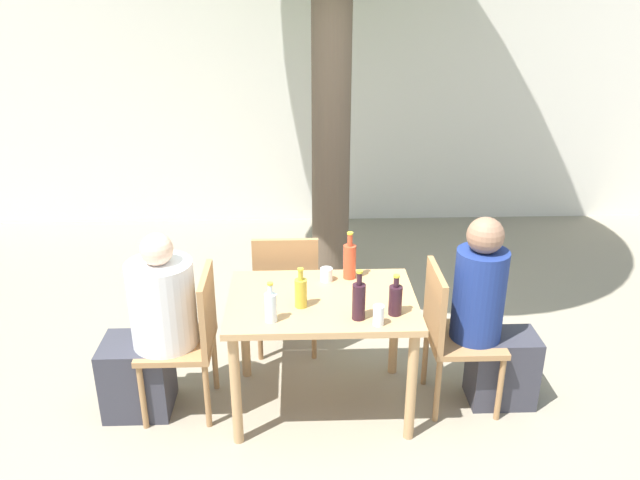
{
  "coord_description": "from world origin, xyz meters",
  "views": [
    {
      "loc": [
        -0.13,
        -3.27,
        2.5
      ],
      "look_at": [
        0.0,
        0.3,
        1.01
      ],
      "focal_mm": 35.0,
      "sensor_mm": 36.0,
      "label": 1
    }
  ],
  "objects_px": {
    "patio_chair_1": "(451,329)",
    "drinking_glass_1": "(379,315)",
    "wine_bottle_2": "(395,299)",
    "oil_cruet_0": "(301,292)",
    "patio_chair_0": "(190,334)",
    "person_seated_0": "(151,334)",
    "wine_bottle_1": "(359,300)",
    "patio_chair_2": "(286,285)",
    "dining_table_front": "(322,314)",
    "water_bottle_3": "(271,306)",
    "soda_bottle_4": "(350,260)",
    "person_seated_1": "(490,324)",
    "drinking_glass_0": "(326,274)"
  },
  "relations": [
    {
      "from": "patio_chair_1",
      "to": "wine_bottle_1",
      "type": "bearing_deg",
      "value": 112.07
    },
    {
      "from": "dining_table_front",
      "to": "water_bottle_3",
      "type": "bearing_deg",
      "value": -138.83
    },
    {
      "from": "patio_chair_0",
      "to": "person_seated_0",
      "type": "xyz_separation_m",
      "value": [
        -0.23,
        -0.0,
        0.01
      ]
    },
    {
      "from": "oil_cruet_0",
      "to": "drinking_glass_1",
      "type": "height_order",
      "value": "oil_cruet_0"
    },
    {
      "from": "patio_chair_1",
      "to": "wine_bottle_2",
      "type": "xyz_separation_m",
      "value": [
        -0.39,
        -0.2,
        0.32
      ]
    },
    {
      "from": "dining_table_front",
      "to": "person_seated_1",
      "type": "distance_m",
      "value": 1.03
    },
    {
      "from": "person_seated_0",
      "to": "patio_chair_1",
      "type": "bearing_deg",
      "value": 90.0
    },
    {
      "from": "person_seated_0",
      "to": "dining_table_front",
      "type": "bearing_deg",
      "value": 90.0
    },
    {
      "from": "patio_chair_1",
      "to": "soda_bottle_4",
      "type": "distance_m",
      "value": 0.75
    },
    {
      "from": "water_bottle_3",
      "to": "oil_cruet_0",
      "type": "bearing_deg",
      "value": 44.02
    },
    {
      "from": "dining_table_front",
      "to": "wine_bottle_1",
      "type": "relative_size",
      "value": 3.81
    },
    {
      "from": "person_seated_1",
      "to": "wine_bottle_1",
      "type": "relative_size",
      "value": 4.27
    },
    {
      "from": "patio_chair_0",
      "to": "wine_bottle_1",
      "type": "bearing_deg",
      "value": 76.18
    },
    {
      "from": "drinking_glass_1",
      "to": "drinking_glass_0",
      "type": "bearing_deg",
      "value": 115.13
    },
    {
      "from": "patio_chair_0",
      "to": "person_seated_1",
      "type": "distance_m",
      "value": 1.82
    },
    {
      "from": "wine_bottle_1",
      "to": "wine_bottle_2",
      "type": "xyz_separation_m",
      "value": [
        0.21,
        0.04,
        -0.02
      ]
    },
    {
      "from": "wine_bottle_1",
      "to": "drinking_glass_0",
      "type": "distance_m",
      "value": 0.51
    },
    {
      "from": "drinking_glass_0",
      "to": "wine_bottle_2",
      "type": "bearing_deg",
      "value": -50.07
    },
    {
      "from": "drinking_glass_0",
      "to": "drinking_glass_1",
      "type": "bearing_deg",
      "value": -64.87
    },
    {
      "from": "wine_bottle_2",
      "to": "oil_cruet_0",
      "type": "bearing_deg",
      "value": 168.52
    },
    {
      "from": "patio_chair_1",
      "to": "oil_cruet_0",
      "type": "height_order",
      "value": "oil_cruet_0"
    },
    {
      "from": "patio_chair_2",
      "to": "soda_bottle_4",
      "type": "distance_m",
      "value": 0.64
    },
    {
      "from": "person_seated_0",
      "to": "soda_bottle_4",
      "type": "height_order",
      "value": "person_seated_0"
    },
    {
      "from": "dining_table_front",
      "to": "drinking_glass_1",
      "type": "xyz_separation_m",
      "value": [
        0.3,
        -0.31,
        0.16
      ]
    },
    {
      "from": "person_seated_0",
      "to": "drinking_glass_1",
      "type": "distance_m",
      "value": 1.39
    },
    {
      "from": "patio_chair_1",
      "to": "drinking_glass_1",
      "type": "xyz_separation_m",
      "value": [
        -0.5,
        -0.31,
        0.28
      ]
    },
    {
      "from": "water_bottle_3",
      "to": "drinking_glass_0",
      "type": "height_order",
      "value": "water_bottle_3"
    },
    {
      "from": "patio_chair_0",
      "to": "person_seated_0",
      "type": "relative_size",
      "value": 0.78
    },
    {
      "from": "patio_chair_1",
      "to": "drinking_glass_1",
      "type": "distance_m",
      "value": 0.65
    },
    {
      "from": "patio_chair_1",
      "to": "wine_bottle_2",
      "type": "distance_m",
      "value": 0.54
    },
    {
      "from": "patio_chair_1",
      "to": "soda_bottle_4",
      "type": "xyz_separation_m",
      "value": [
        -0.61,
        0.27,
        0.35
      ]
    },
    {
      "from": "person_seated_1",
      "to": "wine_bottle_1",
      "type": "bearing_deg",
      "value": 106.2
    },
    {
      "from": "person_seated_0",
      "to": "oil_cruet_0",
      "type": "height_order",
      "value": "person_seated_0"
    },
    {
      "from": "oil_cruet_0",
      "to": "water_bottle_3",
      "type": "xyz_separation_m",
      "value": [
        -0.17,
        -0.16,
        -0.0
      ]
    },
    {
      "from": "patio_chair_1",
      "to": "water_bottle_3",
      "type": "distance_m",
      "value": 1.16
    },
    {
      "from": "patio_chair_0",
      "to": "water_bottle_3",
      "type": "bearing_deg",
      "value": 63.24
    },
    {
      "from": "patio_chair_0",
      "to": "water_bottle_3",
      "type": "height_order",
      "value": "water_bottle_3"
    },
    {
      "from": "person_seated_1",
      "to": "drinking_glass_0",
      "type": "relative_size",
      "value": 14.94
    },
    {
      "from": "person_seated_0",
      "to": "wine_bottle_1",
      "type": "bearing_deg",
      "value": 78.76
    },
    {
      "from": "dining_table_front",
      "to": "patio_chair_0",
      "type": "relative_size",
      "value": 1.21
    },
    {
      "from": "patio_chair_1",
      "to": "oil_cruet_0",
      "type": "distance_m",
      "value": 0.98
    },
    {
      "from": "person_seated_0",
      "to": "wine_bottle_1",
      "type": "relative_size",
      "value": 4.03
    },
    {
      "from": "patio_chair_2",
      "to": "wine_bottle_2",
      "type": "bearing_deg",
      "value": 127.23
    },
    {
      "from": "patio_chair_0",
      "to": "oil_cruet_0",
      "type": "distance_m",
      "value": 0.75
    },
    {
      "from": "patio_chair_1",
      "to": "drinking_glass_0",
      "type": "xyz_separation_m",
      "value": [
        -0.75,
        0.24,
        0.27
      ]
    },
    {
      "from": "dining_table_front",
      "to": "drinking_glass_1",
      "type": "relative_size",
      "value": 9.71
    },
    {
      "from": "patio_chair_0",
      "to": "soda_bottle_4",
      "type": "height_order",
      "value": "soda_bottle_4"
    },
    {
      "from": "wine_bottle_2",
      "to": "soda_bottle_4",
      "type": "height_order",
      "value": "soda_bottle_4"
    },
    {
      "from": "oil_cruet_0",
      "to": "wine_bottle_1",
      "type": "height_order",
      "value": "wine_bottle_1"
    },
    {
      "from": "oil_cruet_0",
      "to": "drinking_glass_1",
      "type": "bearing_deg",
      "value": -27.74
    }
  ]
}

